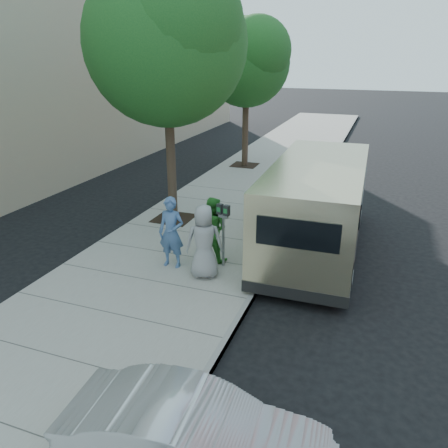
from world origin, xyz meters
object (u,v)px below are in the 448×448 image
Objects in this scene: tree_near at (167,37)px; parking_meter at (223,222)px; tree_far at (248,59)px; van at (317,206)px; person_officer at (171,233)px; person_green_shirt at (212,229)px; sedan at (195,441)px; person_striped_polo at (283,200)px; person_gray_shirt at (204,242)px.

parking_meter is at bearing -44.70° from tree_near.
van is at bearing -60.88° from tree_far.
person_green_shirt is at bearing 38.11° from person_officer.
sedan is at bearing -93.69° from van.
parking_meter is at bearing -135.23° from van.
person_green_shirt is at bearing -46.52° from tree_near.
person_striped_polo reaches higher than person_green_shirt.
tree_near is 10.39m from sedan.
person_officer reaches higher than person_green_shirt.
van is 3.98m from person_officer.
person_gray_shirt is at bearing -53.75° from tree_near.
van reaches higher than parking_meter.
person_striped_polo reaches higher than parking_meter.
person_striped_polo is (-1.10, 0.87, -0.24)m from van.
person_gray_shirt is 0.96× the size of person_striped_polo.
sedan is at bearing 89.19° from person_gray_shirt.
person_green_shirt is 0.90× the size of person_striped_polo.
tree_near reaches higher than person_striped_polo.
van is at bearing -7.15° from tree_near.
person_officer is at bearing -145.42° from parking_meter.
tree_near is 5.65m from person_striped_polo.
sedan is (4.25, -15.68, -4.30)m from tree_far.
tree_near is at bearing 171.42° from van.
tree_near reaches higher than person_green_shirt.
person_officer is at bearing 45.98° from person_green_shirt.
tree_far is 11.76m from person_gray_shirt.
person_striped_polo is at bearing 140.17° from van.
tree_near is 4.03× the size of person_striped_polo.
person_officer is 1.00× the size of person_gray_shirt.
van is at bearing 60.92° from parking_meter.
person_gray_shirt is (-2.17, -2.68, -0.28)m from van.
person_gray_shirt reaches higher than parking_meter.
tree_near reaches higher than person_officer.
sedan is 8.43m from person_striped_polo.
tree_near is at bearing 150.02° from parking_meter.
person_gray_shirt is at bearing -15.36° from person_officer.
person_gray_shirt is 3.71m from person_striped_polo.
person_striped_polo reaches higher than person_gray_shirt.
parking_meter is (2.62, -2.59, -4.22)m from tree_near.
tree_far is at bearing -99.59° from person_gray_shirt.
tree_near is at bearing 23.63° from sedan.
van is (4.55, -8.17, -3.56)m from tree_far.
van is at bearing 36.21° from person_officer.
person_officer is (-2.83, 5.06, 0.46)m from sedan.
tree_near is at bearing -40.49° from person_green_shirt.
van is 1.92× the size of sedan.
person_green_shirt is 0.92m from person_gray_shirt.
tree_far is at bearing 11.04° from sedan.
tree_far reaches higher than person_gray_shirt.
parking_meter is at bearing 154.23° from person_green_shirt.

